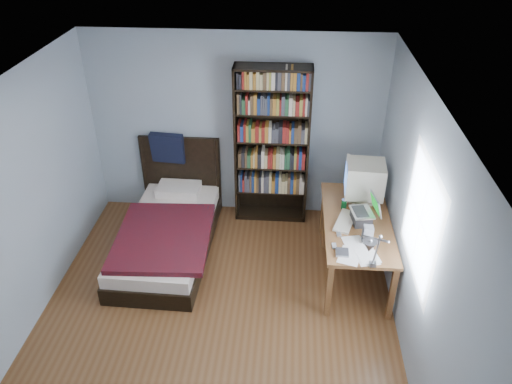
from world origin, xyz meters
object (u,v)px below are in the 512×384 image
at_px(bookshelf, 272,147).
at_px(bed, 169,230).
at_px(keyboard, 345,221).
at_px(soda_can, 344,204).
at_px(desk_lamp, 371,247).
at_px(desk, 351,220).
at_px(laptop, 363,215).
at_px(speaker, 368,234).
at_px(crt_monitor, 364,180).

distance_m(bookshelf, bed, 1.69).
xyz_separation_m(keyboard, soda_can, (0.01, 0.29, 0.04)).
height_order(keyboard, bed, bed).
bearing_deg(desk_lamp, desk, 87.97).
xyz_separation_m(laptop, bed, (-2.32, 0.33, -0.58)).
relative_size(keyboard, soda_can, 3.73).
bearing_deg(speaker, soda_can, 108.40).
distance_m(speaker, bed, 2.49).
bearing_deg(desk, desk_lamp, -92.03).
bearing_deg(soda_can, desk_lamp, -86.81).
height_order(desk_lamp, bookshelf, bookshelf).
bearing_deg(desk, crt_monitor, -16.26).
relative_size(desk, soda_can, 13.70).
xyz_separation_m(soda_can, bed, (-2.13, 0.05, -0.53)).
bearing_deg(crt_monitor, desk, 163.74).
bearing_deg(bookshelf, desk, -32.02).
bearing_deg(laptop, soda_can, 123.87).
bearing_deg(desk_lamp, keyboard, 94.30).
xyz_separation_m(soda_can, bookshelf, (-0.89, 0.86, 0.28)).
xyz_separation_m(speaker, soda_can, (-0.20, 0.63, -0.04)).
distance_m(desk, soda_can, 0.45).
xyz_separation_m(desk_lamp, bookshelf, (-0.97, 2.27, -0.20)).
relative_size(bookshelf, bed, 1.00).
relative_size(soda_can, bed, 0.06).
relative_size(keyboard, bed, 0.21).
distance_m(crt_monitor, desk_lamp, 1.63).
relative_size(speaker, bookshelf, 0.09).
bearing_deg(speaker, desk_lamp, -97.69).
bearing_deg(soda_can, crt_monitor, 41.01).
relative_size(keyboard, bookshelf, 0.21).
bearing_deg(bed, keyboard, -9.00).
relative_size(desk, speaker, 8.14).
bearing_deg(bed, speaker, -16.22).
height_order(desk, keyboard, keyboard).
xyz_separation_m(laptop, soda_can, (-0.18, 0.28, -0.04)).
bearing_deg(bookshelf, keyboard, -52.36).
height_order(crt_monitor, bed, crt_monitor).
distance_m(soda_can, bookshelf, 1.27).
bearing_deg(desk_lamp, speaker, 81.42).
bearing_deg(bookshelf, bed, -147.10).
xyz_separation_m(crt_monitor, laptop, (-0.04, -0.47, -0.18)).
bearing_deg(soda_can, desk, 57.83).
distance_m(laptop, desk_lamp, 1.23).
distance_m(speaker, soda_can, 0.66).
height_order(desk, speaker, speaker).
xyz_separation_m(desk, bed, (-2.27, -0.17, -0.16)).
xyz_separation_m(laptop, desk_lamp, (-0.11, -1.14, 0.44)).
height_order(keyboard, soda_can, soda_can).
relative_size(desk, bookshelf, 0.76).
distance_m(desk_lamp, bed, 2.84).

